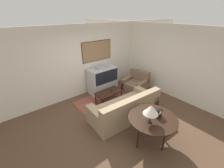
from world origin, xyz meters
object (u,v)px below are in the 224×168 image
Objects in this scene: tv at (103,80)px; couch at (125,109)px; armchair at (136,85)px; console_table at (153,120)px; mantel_clock at (159,113)px; coffee_table at (109,93)px; table_lamp at (151,110)px.

couch is (-0.49, -1.86, -0.23)m from tv.
couch is 2.16× the size of armchair.
couch is 1.20m from console_table.
armchair is 2.76m from mantel_clock.
coffee_table is (-1.40, 0.05, 0.09)m from armchair.
couch reaches higher than coffee_table.
tv reaches higher than coffee_table.
coffee_table is at bearing 76.37° from table_lamp.
couch is 1.87m from armchair.
armchair is (1.09, -0.85, -0.25)m from tv.
table_lamp reaches higher than console_table.
armchair is at bearing -38.04° from tv.
armchair is 5.39× the size of mantel_clock.
armchair is at bearing 50.52° from console_table.
couch is at bearing 72.62° from table_lamp.
couch reaches higher than console_table.
console_table reaches higher than coffee_table.
table_lamp is at bearing 75.68° from couch.
tv is at bearing 74.20° from table_lamp.
mantel_clock reaches higher than couch.
couch is at bearing -69.57° from armchair.
table_lamp reaches higher than mantel_clock.
armchair is at bearing -144.34° from couch.
tv is at bearing 77.39° from console_table.
mantel_clock is (-0.20, -2.22, 0.48)m from coffee_table.
mantel_clock is at bearing -99.75° from tv.
table_lamp is (-0.36, -1.16, 0.79)m from couch.
mantel_clock is (0.15, -0.04, 0.16)m from console_table.
tv is 0.53× the size of couch.
tv is 6.14× the size of mantel_clock.
mantel_clock is (-0.03, -1.16, 0.54)m from couch.
table_lamp is 0.42m from mantel_clock.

